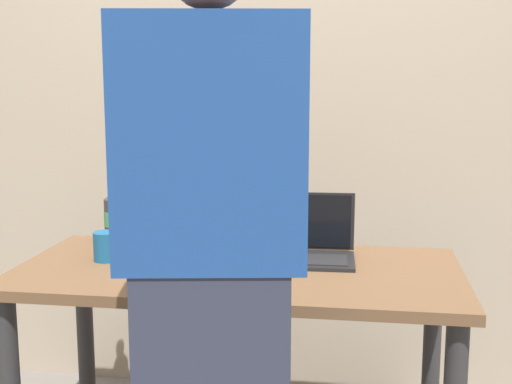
% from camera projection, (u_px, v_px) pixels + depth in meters
% --- Properties ---
extents(desk, '(1.44, 0.70, 0.75)m').
position_uv_depth(desk, '(238.00, 300.00, 2.25)').
color(desk, brown).
rests_on(desk, ground).
extents(laptop, '(0.31, 0.26, 0.22)m').
position_uv_depth(laptop, '(310.00, 245.00, 2.33)').
color(laptop, black).
rests_on(laptop, desk).
extents(beer_bottle_brown, '(0.07, 0.07, 0.26)m').
position_uv_depth(beer_bottle_brown, '(114.00, 215.00, 2.55)').
color(beer_bottle_brown, '#333333').
rests_on(beer_bottle_brown, desk).
extents(beer_bottle_dark, '(0.07, 0.07, 0.30)m').
position_uv_depth(beer_bottle_dark, '(121.00, 218.00, 2.45)').
color(beer_bottle_dark, '#472B14').
rests_on(beer_bottle_dark, desk).
extents(person_figure, '(0.46, 0.32, 1.73)m').
position_uv_depth(person_figure, '(212.00, 289.00, 1.60)').
color(person_figure, '#2D3347').
rests_on(person_figure, ground).
extents(coffee_mug, '(0.12, 0.08, 0.10)m').
position_uv_depth(coffee_mug, '(107.00, 246.00, 2.30)').
color(coffee_mug, '#19598C').
rests_on(coffee_mug, desk).
extents(back_wall, '(6.00, 0.10, 2.60)m').
position_uv_depth(back_wall, '(269.00, 92.00, 2.88)').
color(back_wall, tan).
rests_on(back_wall, ground).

